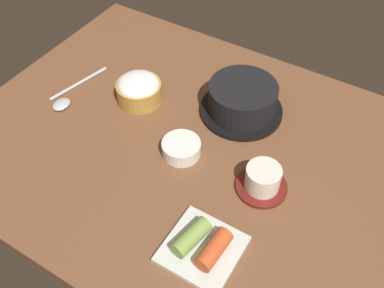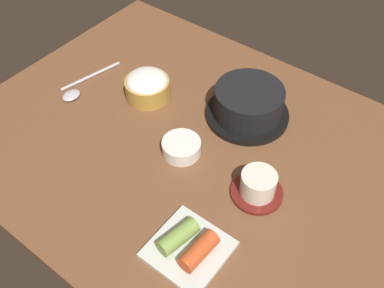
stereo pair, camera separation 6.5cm
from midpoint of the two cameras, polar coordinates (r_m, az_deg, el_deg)
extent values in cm
cube|color=brown|center=(96.73, -2.33, -0.46)|extent=(100.00, 76.00, 2.00)
cylinder|color=black|center=(102.86, 4.58, 4.33)|extent=(19.27, 19.27, 1.13)
cylinder|color=black|center=(100.23, 4.71, 5.95)|extent=(15.71, 15.71, 6.66)
cylinder|color=#D15619|center=(98.24, 4.82, 7.26)|extent=(13.82, 13.82, 0.60)
cylinder|color=#B78C38|center=(105.67, -8.65, 6.63)|extent=(10.69, 10.69, 4.81)
ellipsoid|color=white|center=(104.12, -8.80, 7.62)|extent=(9.84, 9.84, 3.74)
cylinder|color=maroon|center=(88.67, 6.90, -5.63)|extent=(10.44, 10.44, 0.80)
cylinder|color=silver|center=(86.39, 7.07, -4.49)|extent=(7.02, 7.02, 4.95)
cylinder|color=#C6D18C|center=(84.69, 7.20, -3.59)|extent=(5.96, 5.96, 0.40)
cylinder|color=white|center=(93.11, -3.40, -0.63)|extent=(8.35, 8.35, 3.17)
cylinder|color=#386B2D|center=(92.15, -3.43, -0.10)|extent=(6.85, 6.85, 0.50)
cube|color=silver|center=(80.49, -1.05, -13.61)|extent=(13.13, 13.13, 1.00)
cylinder|color=#7A9E47|center=(79.29, -2.51, -12.12)|extent=(4.62, 8.34, 3.23)
cylinder|color=#C64C23|center=(78.05, 0.40, -13.65)|extent=(3.70, 8.06, 3.23)
cylinder|color=#B7B7BC|center=(114.43, -16.11, 7.53)|extent=(4.58, 16.61, 0.80)
ellipsoid|color=#B7B7BC|center=(109.27, -18.27, 4.86)|extent=(3.60, 4.68, 1.26)
camera|label=1|loc=(0.03, -92.04, -2.26)|focal=41.03mm
camera|label=2|loc=(0.03, 87.96, 2.26)|focal=41.03mm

